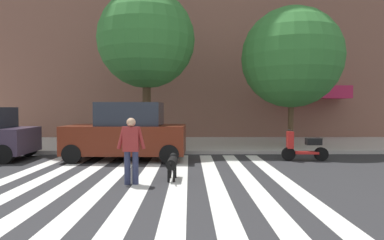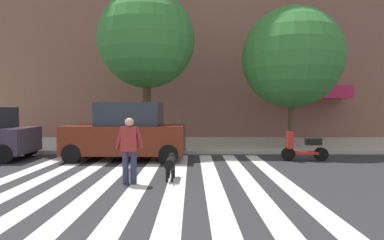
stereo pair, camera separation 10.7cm
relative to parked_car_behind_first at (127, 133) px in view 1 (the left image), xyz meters
name	(u,v)px [view 1 (the left image)]	position (x,y,z in m)	size (l,w,h in m)	color
ground_plane	(104,193)	(0.36, -4.55, -0.98)	(160.00, 160.00, 0.00)	#2B2B2D
sidewalk_far	(152,144)	(0.36, 4.35, -0.90)	(80.00, 6.00, 0.15)	#ABA59D
crosswalk_stripes	(136,193)	(1.06, -4.55, -0.97)	(7.65, 11.20, 0.01)	silver
parked_car_behind_first	(127,133)	(0.00, 0.00, 0.00)	(4.28, 2.04, 2.08)	#5C1F10
parked_scooter	(305,147)	(6.33, -0.25, -0.50)	(1.63, 0.50, 1.11)	black
street_tree_nearest	(146,40)	(0.32, 2.89, 3.92)	(4.32, 4.32, 6.93)	#4C3823
street_tree_middle	(291,58)	(6.76, 2.74, 3.12)	(4.43, 4.43, 6.17)	#4C3823
pedestrian_dog_walker	(131,147)	(0.81, -3.72, -0.05)	(0.71, 0.25, 1.64)	#282D4C
dog_on_leash	(172,163)	(1.79, -3.20, -0.53)	(0.28, 1.12, 0.65)	black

